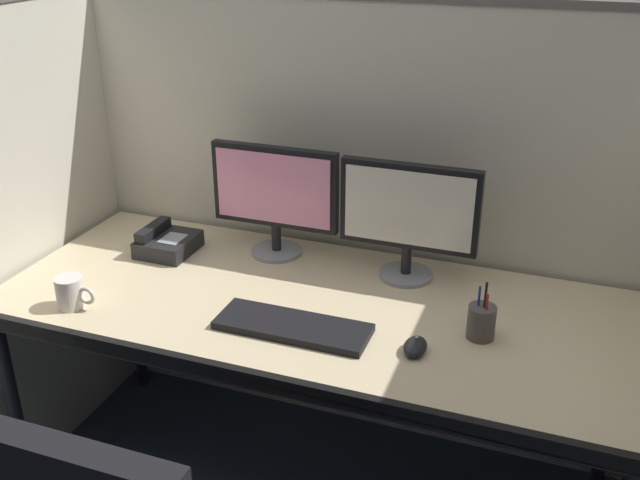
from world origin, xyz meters
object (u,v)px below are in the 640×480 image
object	(u,v)px
desk	(313,318)
pen_cup	(481,322)
monitor_left	(275,194)
monitor_right	(409,214)
computer_mouse	(415,346)
coffee_mug	(71,293)
desk_phone	(167,243)
keyboard_main	(292,326)

from	to	relation	value
desk	pen_cup	size ratio (longest dim) A/B	11.24
monitor_left	monitor_right	distance (m)	0.45
monitor_right	computer_mouse	size ratio (longest dim) A/B	4.48
desk	coffee_mug	bearing A→B (deg)	-158.39
desk	desk_phone	size ratio (longest dim) A/B	10.00
pen_cup	monitor_left	bearing A→B (deg)	157.99
monitor_left	keyboard_main	size ratio (longest dim) A/B	1.00
monitor_left	computer_mouse	distance (m)	0.75
monitor_left	computer_mouse	world-z (taller)	monitor_left
desk	coffee_mug	distance (m)	0.71
monitor_right	desk	bearing A→B (deg)	-129.31
computer_mouse	coffee_mug	world-z (taller)	coffee_mug
computer_mouse	monitor_left	bearing A→B (deg)	143.67
keyboard_main	computer_mouse	xyz separation A→B (m)	(0.35, 0.01, 0.01)
desk_phone	coffee_mug	bearing A→B (deg)	-98.49
monitor_right	desk_phone	distance (m)	0.83
desk	computer_mouse	distance (m)	0.38
monitor_left	monitor_right	size ratio (longest dim) A/B	1.00
coffee_mug	monitor_left	bearing A→B (deg)	52.27
desk	monitor_right	size ratio (longest dim) A/B	4.42
monitor_left	pen_cup	xyz separation A→B (m)	(0.73, -0.29, -0.17)
desk	keyboard_main	xyz separation A→B (m)	(-0.00, -0.16, 0.06)
pen_cup	keyboard_main	bearing A→B (deg)	-164.16
desk	computer_mouse	size ratio (longest dim) A/B	19.79
computer_mouse	coffee_mug	size ratio (longest dim) A/B	0.76
keyboard_main	coffee_mug	distance (m)	0.66
monitor_right	computer_mouse	distance (m)	0.47
computer_mouse	pen_cup	world-z (taller)	pen_cup
coffee_mug	keyboard_main	bearing A→B (deg)	9.02
monitor_left	pen_cup	distance (m)	0.80
monitor_left	coffee_mug	bearing A→B (deg)	-127.73
desk	desk_phone	distance (m)	0.62
desk_phone	desk	bearing A→B (deg)	-15.53
monitor_left	keyboard_main	bearing A→B (deg)	-61.77
keyboard_main	desk	bearing A→B (deg)	88.82
desk	computer_mouse	xyz separation A→B (m)	(0.34, -0.15, 0.07)
pen_cup	coffee_mug	bearing A→B (deg)	-167.99
computer_mouse	desk_phone	bearing A→B (deg)	161.58
desk_phone	monitor_right	bearing A→B (deg)	6.97
desk_phone	keyboard_main	bearing A→B (deg)	-28.56
monitor_right	computer_mouse	xyz separation A→B (m)	(0.13, -0.41, -0.20)
monitor_left	desk_phone	distance (m)	0.41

